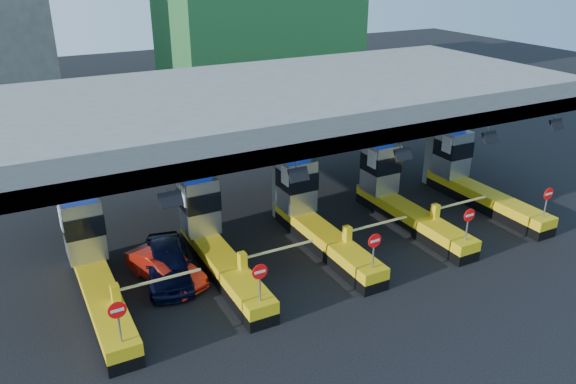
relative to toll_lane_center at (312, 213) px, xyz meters
name	(u,v)px	position (x,y,z in m)	size (l,w,h in m)	color
ground	(314,242)	(0.00, -0.28, -1.40)	(120.00, 120.00, 0.00)	black
toll_canopy	(286,102)	(0.00, 2.59, 4.74)	(28.00, 12.09, 7.00)	slate
toll_lane_far_left	(93,264)	(-10.00, 0.00, 0.00)	(4.43, 8.00, 4.16)	black
toll_lane_left	(212,236)	(-5.00, 0.00, 0.00)	(4.43, 8.00, 4.16)	black
toll_lane_center	(312,213)	(0.00, 0.00, 0.00)	(4.43, 8.00, 4.16)	black
toll_lane_right	(397,193)	(5.00, 0.00, 0.00)	(4.43, 8.00, 4.16)	black
toll_lane_far_right	(470,176)	(10.00, 0.00, 0.00)	(4.43, 8.00, 4.16)	black
van	(168,263)	(-7.09, -0.25, -0.62)	(1.84, 4.56, 1.55)	black
red_car	(165,268)	(-7.26, -0.42, -0.74)	(1.38, 3.96, 1.30)	#B21A0D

